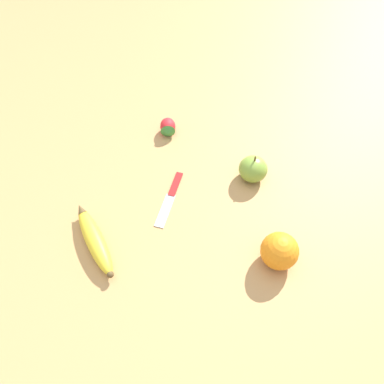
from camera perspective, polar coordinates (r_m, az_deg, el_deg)
ground_plane at (r=0.86m, az=-1.87°, el=-2.96°), size 3.00×3.00×0.00m
banana at (r=0.83m, az=-14.63°, el=-7.06°), size 0.13×0.18×0.04m
orange at (r=0.78m, az=13.19°, el=-8.74°), size 0.08×0.08×0.08m
strawberry at (r=1.01m, az=-3.70°, el=9.80°), size 0.05×0.06×0.04m
apple at (r=0.91m, az=9.28°, el=3.48°), size 0.07×0.07×0.07m
paring_knife at (r=0.88m, az=-3.30°, el=-0.74°), size 0.06×0.17×0.01m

